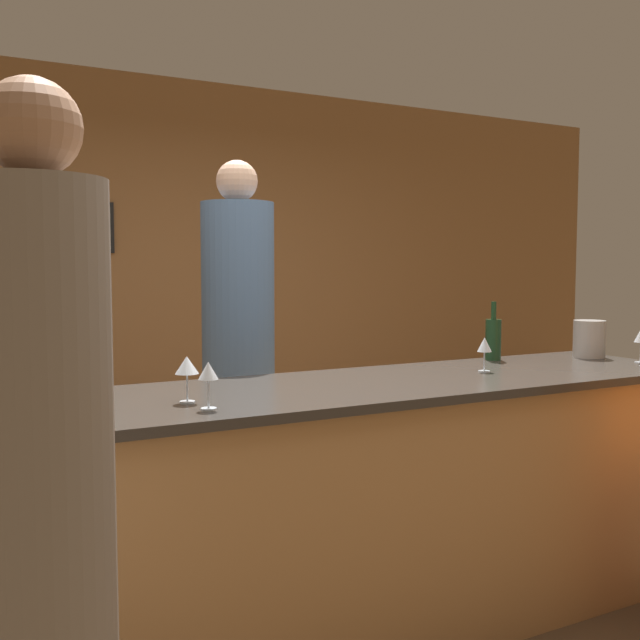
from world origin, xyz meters
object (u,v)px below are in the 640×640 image
Objects in this scene: bartender at (239,378)px; guest_0 at (44,545)px; wine_bottle_0 at (493,338)px; ice_bucket at (589,339)px.

guest_0 is (-1.10, -1.68, -0.05)m from bartender.
wine_bottle_0 is (1.13, -0.57, 0.20)m from bartender.
guest_0 reaches higher than ice_bucket.
bartender is 2.01m from guest_0.
ice_bucket is at bearing -16.66° from wine_bottle_0.
wine_bottle_0 is at bearing 26.59° from guest_0.
guest_0 is 9.93× the size of ice_bucket.
bartender is 1.07× the size of guest_0.
bartender is at bearing 156.15° from ice_bucket.
wine_bottle_0 is 1.53× the size of ice_bucket.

